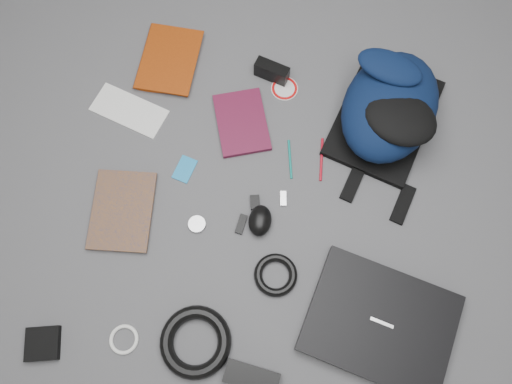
# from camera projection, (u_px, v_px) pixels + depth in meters

# --- Properties ---
(ground) EXTENTS (4.00, 4.00, 0.00)m
(ground) POSITION_uv_depth(u_px,v_px,m) (256.00, 194.00, 1.45)
(ground) COLOR #4F4F51
(ground) RESTS_ON ground
(backpack) EXTENTS (0.39, 0.48, 0.17)m
(backpack) POSITION_uv_depth(u_px,v_px,m) (390.00, 106.00, 1.45)
(backpack) COLOR black
(backpack) RESTS_ON ground
(laptop) EXTENTS (0.44, 0.37, 0.04)m
(laptop) POSITION_uv_depth(u_px,v_px,m) (380.00, 323.00, 1.32)
(laptop) COLOR black
(laptop) RESTS_ON ground
(textbook_red) EXTENTS (0.18, 0.24, 0.03)m
(textbook_red) POSITION_uv_depth(u_px,v_px,m) (142.00, 56.00, 1.58)
(textbook_red) COLOR maroon
(textbook_red) RESTS_ON ground
(comic_book) EXTENTS (0.19, 0.25, 0.02)m
(comic_book) POSITION_uv_depth(u_px,v_px,m) (92.00, 209.00, 1.43)
(comic_book) COLOR #B76A0D
(comic_book) RESTS_ON ground
(envelope) EXTENTS (0.25, 0.17, 0.00)m
(envelope) POSITION_uv_depth(u_px,v_px,m) (129.00, 110.00, 1.54)
(envelope) COLOR white
(envelope) RESTS_ON ground
(dvd_case) EXTENTS (0.21, 0.24, 0.02)m
(dvd_case) POSITION_uv_depth(u_px,v_px,m) (242.00, 122.00, 1.52)
(dvd_case) COLOR #460D22
(dvd_case) RESTS_ON ground
(compact_camera) EXTENTS (0.11, 0.07, 0.06)m
(compact_camera) POSITION_uv_depth(u_px,v_px,m) (272.00, 72.00, 1.55)
(compact_camera) COLOR black
(compact_camera) RESTS_ON ground
(sticker_disc) EXTENTS (0.09, 0.09, 0.00)m
(sticker_disc) POSITION_uv_depth(u_px,v_px,m) (285.00, 89.00, 1.56)
(sticker_disc) COLOR silver
(sticker_disc) RESTS_ON ground
(pen_teal) EXTENTS (0.03, 0.12, 0.01)m
(pen_teal) POSITION_uv_depth(u_px,v_px,m) (290.00, 159.00, 1.48)
(pen_teal) COLOR #0D796E
(pen_teal) RESTS_ON ground
(pen_red) EXTENTS (0.02, 0.14, 0.01)m
(pen_red) POSITION_uv_depth(u_px,v_px,m) (321.00, 159.00, 1.48)
(pen_red) COLOR #B60E1F
(pen_red) RESTS_ON ground
(id_badge) EXTENTS (0.07, 0.09, 0.00)m
(id_badge) POSITION_uv_depth(u_px,v_px,m) (185.00, 169.00, 1.48)
(id_badge) COLOR #197FBE
(id_badge) RESTS_ON ground
(usb_black) EXTENTS (0.03, 0.06, 0.01)m
(usb_black) POSITION_uv_depth(u_px,v_px,m) (241.00, 224.00, 1.42)
(usb_black) COLOR black
(usb_black) RESTS_ON ground
(usb_silver) EXTENTS (0.02, 0.05, 0.01)m
(usb_silver) POSITION_uv_depth(u_px,v_px,m) (283.00, 199.00, 1.45)
(usb_silver) COLOR silver
(usb_silver) RESTS_ON ground
(key_fob) EXTENTS (0.03, 0.05, 0.01)m
(key_fob) POSITION_uv_depth(u_px,v_px,m) (255.00, 202.00, 1.44)
(key_fob) COLOR black
(key_fob) RESTS_ON ground
(mouse) EXTENTS (0.07, 0.09, 0.05)m
(mouse) POSITION_uv_depth(u_px,v_px,m) (260.00, 221.00, 1.41)
(mouse) COLOR black
(mouse) RESTS_ON ground
(headphone_left) EXTENTS (0.06, 0.06, 0.01)m
(headphone_left) POSITION_uv_depth(u_px,v_px,m) (132.00, 223.00, 1.42)
(headphone_left) COLOR #B5B5B7
(headphone_left) RESTS_ON ground
(headphone_right) EXTENTS (0.05, 0.05, 0.01)m
(headphone_right) POSITION_uv_depth(u_px,v_px,m) (197.00, 224.00, 1.42)
(headphone_right) COLOR #A5A4A7
(headphone_right) RESTS_ON ground
(cable_coil) EXTENTS (0.15, 0.15, 0.02)m
(cable_coil) POSITION_uv_depth(u_px,v_px,m) (276.00, 275.00, 1.37)
(cable_coil) COLOR black
(cable_coil) RESTS_ON ground
(power_brick) EXTENTS (0.15, 0.08, 0.03)m
(power_brick) POSITION_uv_depth(u_px,v_px,m) (252.00, 378.00, 1.28)
(power_brick) COLOR black
(power_brick) RESTS_ON ground
(power_cord_coil) EXTENTS (0.23, 0.23, 0.04)m
(power_cord_coil) POSITION_uv_depth(u_px,v_px,m) (196.00, 342.00, 1.31)
(power_cord_coil) COLOR black
(power_cord_coil) RESTS_ON ground
(pouch) EXTENTS (0.10, 0.10, 0.02)m
(pouch) POSITION_uv_depth(u_px,v_px,m) (43.00, 344.00, 1.32)
(pouch) COLOR black
(pouch) RESTS_ON ground
(white_cable_coil) EXTENTS (0.10, 0.10, 0.01)m
(white_cable_coil) POSITION_uv_depth(u_px,v_px,m) (124.00, 339.00, 1.32)
(white_cable_coil) COLOR white
(white_cable_coil) RESTS_ON ground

